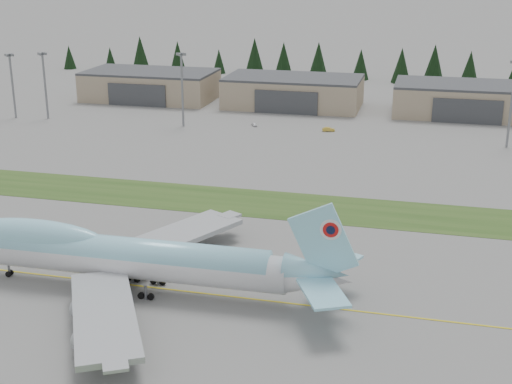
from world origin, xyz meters
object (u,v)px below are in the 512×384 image
(hangar_left, at_px, (150,85))
(service_vehicle_a, at_px, (254,126))
(hangar_right, at_px, (466,100))
(boeing_747_freighter, at_px, (128,257))
(hangar_center, at_px, (293,92))
(service_vehicle_b, at_px, (328,131))

(hangar_left, height_order, service_vehicle_a, hangar_left)
(hangar_right, height_order, service_vehicle_a, hangar_right)
(boeing_747_freighter, xyz_separation_m, hangar_center, (-2.32, 151.38, -0.52))
(service_vehicle_b, bearing_deg, hangar_center, 14.56)
(hangar_center, relative_size, service_vehicle_b, 12.33)
(hangar_center, distance_m, service_vehicle_a, 34.16)
(hangar_center, bearing_deg, boeing_747_freighter, -89.12)
(hangar_center, bearing_deg, hangar_right, 0.00)
(hangar_right, relative_size, service_vehicle_b, 12.33)
(hangar_center, height_order, service_vehicle_b, hangar_center)
(hangar_left, distance_m, service_vehicle_a, 59.28)
(hangar_left, xyz_separation_m, service_vehicle_a, (48.84, -33.16, -5.39))
(service_vehicle_b, bearing_deg, service_vehicle_a, 73.96)
(hangar_center, xyz_separation_m, service_vehicle_b, (18.02, -34.42, -5.39))
(service_vehicle_b, bearing_deg, hangar_left, 51.69)
(hangar_right, bearing_deg, service_vehicle_b, -140.65)
(hangar_center, bearing_deg, hangar_left, 180.00)
(service_vehicle_a, distance_m, service_vehicle_b, 24.22)
(boeing_747_freighter, relative_size, service_vehicle_a, 22.20)
(boeing_747_freighter, distance_m, service_vehicle_a, 118.67)
(hangar_center, height_order, service_vehicle_a, hangar_center)
(boeing_747_freighter, height_order, hangar_right, boeing_747_freighter)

